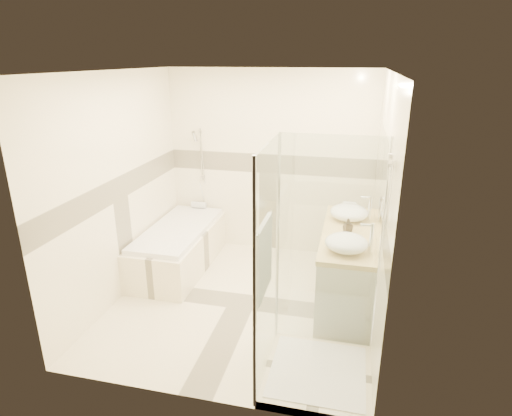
% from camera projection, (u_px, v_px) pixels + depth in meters
% --- Properties ---
extents(room, '(2.82, 3.02, 2.52)m').
position_uv_depth(room, '(247.00, 196.00, 4.44)').
color(room, '#F8EBC5').
rests_on(room, ground).
extents(bathtub, '(0.75, 1.70, 0.56)m').
position_uv_depth(bathtub, '(179.00, 245.00, 5.57)').
color(bathtub, '#FDF0CA').
rests_on(bathtub, ground).
extents(vanity, '(0.58, 1.62, 0.85)m').
position_uv_depth(vanity, '(347.00, 266.00, 4.75)').
color(vanity, white).
rests_on(vanity, ground).
extents(shower_enclosure, '(0.96, 0.93, 2.04)m').
position_uv_depth(shower_enclosure, '(307.00, 322.00, 3.62)').
color(shower_enclosure, '#FDF0CA').
rests_on(shower_enclosure, ground).
extents(vessel_sink_near, '(0.43, 0.43, 0.17)m').
position_uv_depth(vessel_sink_near, '(349.00, 212.00, 4.91)').
color(vessel_sink_near, white).
rests_on(vessel_sink_near, vanity).
extents(vessel_sink_far, '(0.42, 0.42, 0.17)m').
position_uv_depth(vessel_sink_far, '(347.00, 243.00, 4.12)').
color(vessel_sink_far, white).
rests_on(vessel_sink_far, vanity).
extents(faucet_near, '(0.12, 0.03, 0.30)m').
position_uv_depth(faucet_near, '(369.00, 207.00, 4.84)').
color(faucet_near, silver).
rests_on(faucet_near, vanity).
extents(faucet_far, '(0.13, 0.03, 0.31)m').
position_uv_depth(faucet_far, '(370.00, 236.00, 4.04)').
color(faucet_far, silver).
rests_on(faucet_far, vanity).
extents(amenity_bottle_a, '(0.09, 0.09, 0.16)m').
position_uv_depth(amenity_bottle_a, '(348.00, 226.00, 4.54)').
color(amenity_bottle_a, black).
rests_on(amenity_bottle_a, vanity).
extents(amenity_bottle_b, '(0.13, 0.13, 0.15)m').
position_uv_depth(amenity_bottle_b, '(348.00, 225.00, 4.58)').
color(amenity_bottle_b, black).
rests_on(amenity_bottle_b, vanity).
extents(folded_towels, '(0.17, 0.27, 0.09)m').
position_uv_depth(folded_towels, '(349.00, 209.00, 5.17)').
color(folded_towels, silver).
rests_on(folded_towels, vanity).
extents(rolled_towel, '(0.21, 0.09, 0.09)m').
position_uv_depth(rolled_towel, '(199.00, 205.00, 6.17)').
color(rolled_towel, silver).
rests_on(rolled_towel, bathtub).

